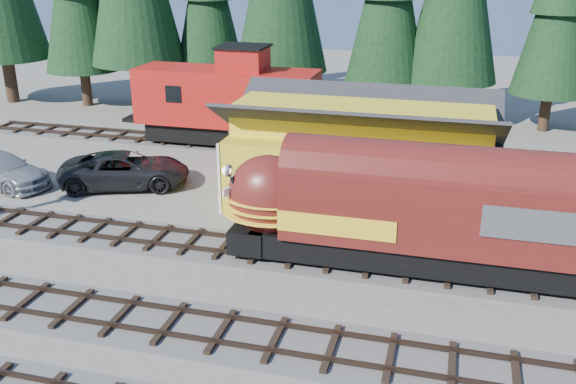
% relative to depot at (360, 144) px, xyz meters
% --- Properties ---
extents(ground, '(120.00, 120.00, 0.00)m').
position_rel_depot_xyz_m(ground, '(0.00, -10.50, -2.96)').
color(ground, '#6B665B').
rests_on(ground, ground).
extents(track_spur, '(32.00, 3.20, 0.33)m').
position_rel_depot_xyz_m(track_spur, '(-10.00, 7.50, -2.90)').
color(track_spur, '#4C4947').
rests_on(track_spur, ground).
extents(depot, '(12.80, 7.00, 5.30)m').
position_rel_depot_xyz_m(depot, '(0.00, 0.00, 0.00)').
color(depot, gold).
rests_on(depot, ground).
extents(locomotive, '(14.13, 2.81, 3.84)m').
position_rel_depot_xyz_m(locomotive, '(2.43, -6.50, -0.68)').
color(locomotive, black).
rests_on(locomotive, ground).
extents(caboose, '(11.17, 3.24, 5.81)m').
position_rel_depot_xyz_m(caboose, '(-9.37, 7.50, -0.12)').
color(caboose, black).
rests_on(caboose, ground).
extents(pickup_truck_a, '(7.16, 5.07, 1.81)m').
position_rel_depot_xyz_m(pickup_truck_a, '(-12.03, -0.84, -2.06)').
color(pickup_truck_a, black).
rests_on(pickup_truck_a, ground).
extents(pickup_truck_b, '(6.24, 3.66, 1.70)m').
position_rel_depot_xyz_m(pickup_truck_b, '(-18.40, -2.39, -2.11)').
color(pickup_truck_b, '#9EA1A6').
rests_on(pickup_truck_b, ground).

